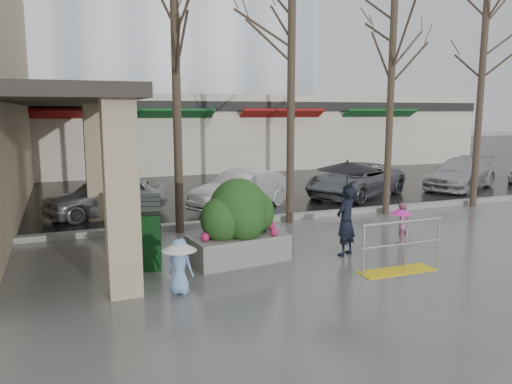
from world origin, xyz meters
TOP-DOWN VIEW (x-y plane):
  - ground at (0.00, 0.00)m, footprint 120.00×120.00m
  - street_asphalt at (0.00, 22.00)m, footprint 120.00×36.00m
  - curb at (0.00, 4.00)m, footprint 120.00×0.30m
  - canopy_slab at (-4.80, 8.00)m, footprint 2.80×18.00m
  - pillar_front at (-3.90, -0.50)m, footprint 0.55×0.55m
  - pillar_back at (-3.90, 6.00)m, footprint 0.55×0.55m
  - storefront_row at (2.00, 17.97)m, footprint 34.00×6.74m
  - handrail at (1.36, -1.20)m, footprint 1.90×0.50m
  - tree_west at (-2.00, 3.60)m, footprint 3.20×3.20m
  - tree_midwest at (1.20, 3.60)m, footprint 3.20×3.20m
  - tree_mideast at (4.50, 3.60)m, footprint 3.20×3.20m
  - tree_east at (8.00, 3.60)m, footprint 3.20×3.20m
  - woman at (0.95, 0.19)m, footprint 1.34×1.34m
  - child_pink at (2.70, 0.53)m, footprint 0.52×0.52m
  - child_blue at (-3.00, -0.82)m, footprint 0.62×0.62m
  - planter at (-1.40, 0.63)m, footprint 2.16×1.28m
  - news_boxes at (-3.10, 1.62)m, footprint 0.90×2.26m
  - car_a at (-3.62, 6.53)m, footprint 3.98×2.61m
  - car_b at (0.62, 6.00)m, footprint 3.98×3.05m
  - car_c at (5.35, 6.67)m, footprint 4.99×3.95m
  - car_d at (10.43, 6.75)m, footprint 4.67×3.52m

SIDE VIEW (x-z plane):
  - ground at x=0.00m, z-range 0.00..0.00m
  - street_asphalt at x=0.00m, z-range 0.00..0.01m
  - curb at x=0.00m, z-range 0.00..0.15m
  - handrail at x=1.36m, z-range -0.14..0.89m
  - child_pink at x=2.70m, z-range 0.07..1.07m
  - child_blue at x=-3.00m, z-range 0.11..1.11m
  - news_boxes at x=-3.10m, z-range 0.00..1.23m
  - car_a at x=-3.62m, z-range 0.00..1.26m
  - car_b at x=0.62m, z-range 0.00..1.26m
  - car_c at x=5.35m, z-range 0.00..1.26m
  - car_d at x=10.43m, z-range 0.00..1.26m
  - planter at x=-1.40m, z-range -0.04..1.74m
  - woman at x=0.95m, z-range 0.31..2.44m
  - pillar_front at x=-3.90m, z-range 0.00..3.50m
  - pillar_back at x=-3.90m, z-range 0.00..3.50m
  - storefront_row at x=2.00m, z-range 0.01..4.01m
  - canopy_slab at x=-4.80m, z-range 3.50..3.75m
  - tree_mideast at x=4.50m, z-range 1.61..8.11m
  - tree_west at x=-2.00m, z-range 1.68..8.48m
  - tree_midwest at x=1.20m, z-range 1.73..8.73m
  - tree_east at x=8.00m, z-range 1.78..8.98m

